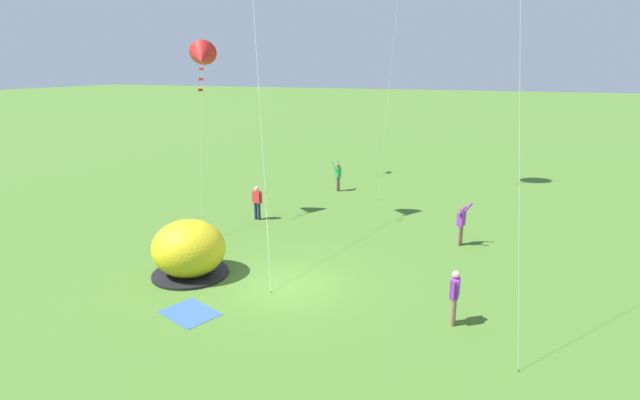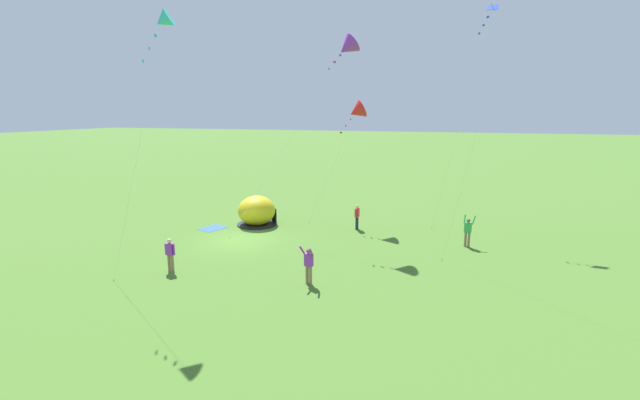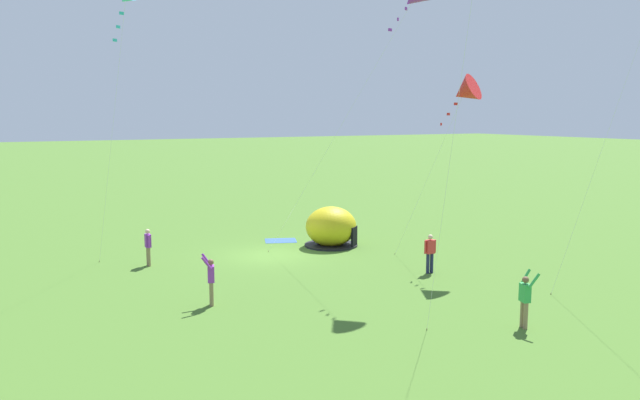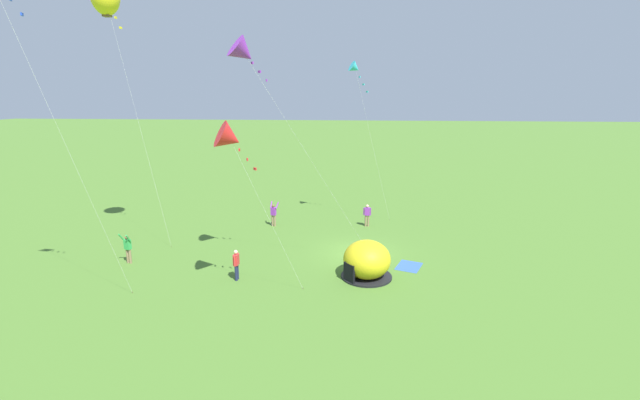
{
  "view_description": "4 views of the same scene",
  "coord_description": "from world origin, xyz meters",
  "px_view_note": "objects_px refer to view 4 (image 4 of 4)",
  "views": [
    {
      "loc": [
        7.12,
        -14.73,
        7.53
      ],
      "look_at": [
        0.28,
        2.38,
        2.55
      ],
      "focal_mm": 28.0,
      "sensor_mm": 36.0,
      "label": 1
    },
    {
      "loc": [
        22.93,
        12.7,
        7.93
      ],
      "look_at": [
        0.27,
        5.44,
        2.98
      ],
      "focal_mm": 24.0,
      "sensor_mm": 36.0,
      "label": 2
    },
    {
      "loc": [
        12.08,
        27.69,
        6.89
      ],
      "look_at": [
        0.19,
        5.52,
        3.44
      ],
      "focal_mm": 35.0,
      "sensor_mm": 36.0,
      "label": 3
    },
    {
      "loc": [
        -25.84,
        -0.08,
        9.78
      ],
      "look_at": [
        3.65,
        2.73,
        2.52
      ],
      "focal_mm": 24.0,
      "sensor_mm": 36.0,
      "label": 4
    }
  ],
  "objects_px": {
    "person_arms_raised": "(274,213)",
    "kite_purple": "(243,52)",
    "person_near_tent": "(367,214)",
    "person_with_toddler": "(236,263)",
    "popup_tent": "(367,260)",
    "person_flying_kite": "(128,247)",
    "kite_cyan": "(355,68)",
    "kite_red": "(230,138)"
  },
  "relations": [
    {
      "from": "person_with_toddler",
      "to": "popup_tent",
      "type": "bearing_deg",
      "value": -81.76
    },
    {
      "from": "person_near_tent",
      "to": "kite_cyan",
      "type": "distance_m",
      "value": 10.81
    },
    {
      "from": "person_arms_raised",
      "to": "kite_purple",
      "type": "height_order",
      "value": "kite_purple"
    },
    {
      "from": "person_with_toddler",
      "to": "person_arms_raised",
      "type": "bearing_deg",
      "value": -0.15
    },
    {
      "from": "person_near_tent",
      "to": "person_flying_kite",
      "type": "bearing_deg",
      "value": 121.71
    },
    {
      "from": "popup_tent",
      "to": "person_near_tent",
      "type": "distance_m",
      "value": 9.54
    },
    {
      "from": "popup_tent",
      "to": "person_flying_kite",
      "type": "bearing_deg",
      "value": 87.1
    },
    {
      "from": "person_arms_raised",
      "to": "kite_purple",
      "type": "distance_m",
      "value": 14.38
    },
    {
      "from": "person_arms_raised",
      "to": "kite_red",
      "type": "bearing_deg",
      "value": -176.84
    },
    {
      "from": "person_flying_kite",
      "to": "kite_purple",
      "type": "distance_m",
      "value": 13.43
    },
    {
      "from": "popup_tent",
      "to": "person_flying_kite",
      "type": "relative_size",
      "value": 1.49
    },
    {
      "from": "kite_purple",
      "to": "kite_cyan",
      "type": "height_order",
      "value": "kite_purple"
    },
    {
      "from": "person_with_toddler",
      "to": "kite_purple",
      "type": "relative_size",
      "value": 0.14
    },
    {
      "from": "person_near_tent",
      "to": "kite_cyan",
      "type": "height_order",
      "value": "kite_cyan"
    },
    {
      "from": "popup_tent",
      "to": "person_near_tent",
      "type": "relative_size",
      "value": 1.63
    },
    {
      "from": "person_flying_kite",
      "to": "kite_red",
      "type": "relative_size",
      "value": 0.22
    },
    {
      "from": "person_near_tent",
      "to": "person_arms_raised",
      "type": "bearing_deg",
      "value": 94.94
    },
    {
      "from": "person_arms_raised",
      "to": "kite_purple",
      "type": "bearing_deg",
      "value": -175.73
    },
    {
      "from": "person_near_tent",
      "to": "person_with_toddler",
      "type": "bearing_deg",
      "value": 145.85
    },
    {
      "from": "person_flying_kite",
      "to": "kite_red",
      "type": "bearing_deg",
      "value": -117.22
    },
    {
      "from": "person_flying_kite",
      "to": "kite_red",
      "type": "distance_m",
      "value": 11.19
    },
    {
      "from": "person_arms_raised",
      "to": "kite_purple",
      "type": "xyz_separation_m",
      "value": [
        -9.44,
        -0.7,
        10.83
      ]
    },
    {
      "from": "person_near_tent",
      "to": "kite_cyan",
      "type": "relative_size",
      "value": 0.14
    },
    {
      "from": "popup_tent",
      "to": "person_flying_kite",
      "type": "xyz_separation_m",
      "value": [
        0.72,
        14.15,
        0.0
      ]
    },
    {
      "from": "kite_purple",
      "to": "kite_red",
      "type": "bearing_deg",
      "value": 179.39
    },
    {
      "from": "person_with_toddler",
      "to": "kite_red",
      "type": "distance_m",
      "value": 7.35
    },
    {
      "from": "person_flying_kite",
      "to": "kite_red",
      "type": "xyz_separation_m",
      "value": [
        -4.02,
        -7.82,
        6.92
      ]
    },
    {
      "from": "person_arms_raised",
      "to": "person_with_toddler",
      "type": "distance_m",
      "value": 9.94
    },
    {
      "from": "person_flying_kite",
      "to": "person_with_toddler",
      "type": "height_order",
      "value": "person_flying_kite"
    },
    {
      "from": "kite_cyan",
      "to": "person_arms_raised",
      "type": "bearing_deg",
      "value": 103.08
    },
    {
      "from": "person_flying_kite",
      "to": "kite_purple",
      "type": "bearing_deg",
      "value": -98.91
    },
    {
      "from": "kite_cyan",
      "to": "kite_red",
      "type": "bearing_deg",
      "value": 158.61
    },
    {
      "from": "kite_purple",
      "to": "kite_red",
      "type": "xyz_separation_m",
      "value": [
        -2.79,
        0.03,
        -3.91
      ]
    },
    {
      "from": "person_near_tent",
      "to": "kite_purple",
      "type": "xyz_separation_m",
      "value": [
        -10.05,
        6.43,
        10.86
      ]
    },
    {
      "from": "kite_red",
      "to": "person_arms_raised",
      "type": "bearing_deg",
      "value": 3.16
    },
    {
      "from": "popup_tent",
      "to": "person_arms_raised",
      "type": "xyz_separation_m",
      "value": [
        8.92,
        7.0,
        0.0
      ]
    },
    {
      "from": "popup_tent",
      "to": "kite_red",
      "type": "distance_m",
      "value": 9.94
    },
    {
      "from": "person_arms_raised",
      "to": "person_with_toddler",
      "type": "bearing_deg",
      "value": 179.85
    },
    {
      "from": "popup_tent",
      "to": "kite_cyan",
      "type": "distance_m",
      "value": 14.89
    },
    {
      "from": "person_arms_raised",
      "to": "person_near_tent",
      "type": "distance_m",
      "value": 7.16
    },
    {
      "from": "person_arms_raised",
      "to": "kite_cyan",
      "type": "height_order",
      "value": "kite_cyan"
    },
    {
      "from": "person_near_tent",
      "to": "kite_cyan",
      "type": "bearing_deg",
      "value": 55.3
    }
  ]
}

